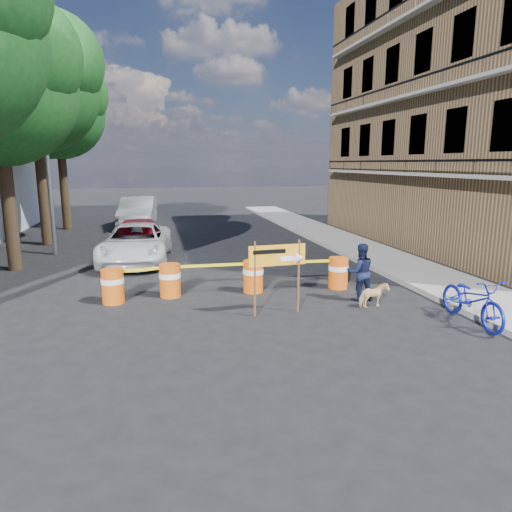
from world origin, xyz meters
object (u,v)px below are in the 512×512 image
bicycle (475,278)px  barrel_mid_right (253,276)px  dog (374,295)px  sedan_silver (138,212)px  suv_white (136,243)px  detour_sign (284,261)px  barrel_far_left (113,285)px  sedan_red (137,237)px  pedestrian (360,272)px  barrel_mid_left (170,280)px  barrel_far_right (338,272)px

bicycle → barrel_mid_right: bearing=141.2°
dog → sedan_silver: size_ratio=0.14×
suv_white → detour_sign: bearing=-56.6°
barrel_far_left → suv_white: 5.07m
detour_sign → suv_white: 7.77m
barrel_far_left → sedan_red: (0.44, 6.24, 0.27)m
pedestrian → sedan_red: bearing=-45.4°
pedestrian → barrel_mid_left: bearing=-10.3°
barrel_far_left → pedestrian: 6.45m
barrel_far_left → suv_white: (0.44, 5.05, 0.22)m
sedan_red → barrel_mid_left: bearing=-76.9°
suv_white → sedan_silver: 9.55m
pedestrian → sedan_silver: size_ratio=0.30×
barrel_far_right → suv_white: (-5.82, 4.96, 0.22)m
barrel_mid_right → pedestrian: (2.58, -1.38, 0.29)m
detour_sign → sedan_silver: detour_sign is taller
barrel_far_left → barrel_mid_left: bearing=10.4°
bicycle → suv_white: (-7.60, 8.41, -0.36)m
barrel_mid_right → suv_white: suv_white is taller
barrel_mid_right → bicycle: (4.27, -3.59, 0.59)m
pedestrian → sedan_silver: sedan_silver is taller
bicycle → suv_white: size_ratio=0.42×
barrel_mid_right → pedestrian: size_ratio=0.59×
barrel_mid_left → bicycle: 7.53m
dog → sedan_silver: bearing=11.7°
sedan_red → sedan_silver: 8.36m
barrel_mid_left → barrel_mid_right: 2.30m
barrel_far_right → dog: bearing=-85.2°
detour_sign → suv_white: detour_sign is taller
dog → sedan_silver: (-6.18, 16.41, 0.54)m
barrel_far_right → pedestrian: 1.28m
sedan_silver → pedestrian: bearing=-64.8°
barrel_mid_left → suv_white: 4.89m
barrel_far_left → bicycle: bearing=-22.7°
barrel_far_right → sedan_silver: bearing=112.5°
barrel_mid_left → barrel_far_right: size_ratio=1.00×
barrel_mid_left → sedan_red: size_ratio=0.21×
barrel_mid_right → barrel_far_right: (2.49, -0.14, 0.00)m
barrel_far_right → pedestrian: bearing=-86.0°
barrel_far_left → pedestrian: pedestrian is taller
barrel_mid_left → suv_white: bearing=102.2°
sedan_red → sedan_silver: (-0.20, 8.36, 0.11)m
dog → suv_white: suv_white is taller
barrel_mid_right → suv_white: bearing=124.6°
pedestrian → dog: pedestrian is taller
barrel_mid_right → sedan_silver: size_ratio=0.17×
barrel_far_left → pedestrian: bearing=-10.3°
barrel_far_left → bicycle: bicycle is taller
dog → detour_sign: bearing=80.3°
barrel_far_left → dog: barrel_far_left is taller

